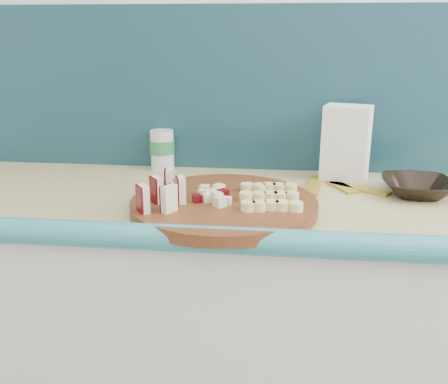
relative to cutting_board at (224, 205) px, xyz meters
The scene contains 10 objects.
kitchen_counter 0.53m from the cutting_board, 27.59° to the left, with size 2.20×0.63×0.91m.
backsplash 0.52m from the cutting_board, 60.96° to the left, with size 2.20×0.02×0.50m, color teal.
cutting_board is the anchor object (origin of this frame).
apple_wedges 0.15m from the cutting_board, 161.55° to the right, with size 0.10×0.18×0.06m.
apple_chunks 0.04m from the cutting_board, behind, with size 0.06×0.07×0.02m.
banana_slices 0.12m from the cutting_board, ahead, with size 0.15×0.18×0.02m.
brown_bowl 0.53m from the cutting_board, 19.30° to the left, with size 0.19×0.19×0.05m, color black.
flour_bag 0.45m from the cutting_board, 43.06° to the left, with size 0.13×0.09×0.22m, color white.
canister 0.44m from the cutting_board, 123.25° to the left, with size 0.08×0.08×0.13m.
banana_peel 0.38m from the cutting_board, 37.76° to the left, with size 0.24×0.20×0.01m.
Camera 1 is at (0.00, 0.23, 1.34)m, focal length 40.00 mm.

